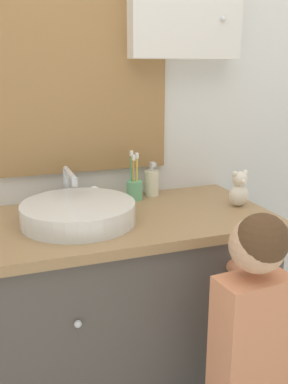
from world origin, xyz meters
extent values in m
cube|color=silver|center=(0.00, 0.63, 1.25)|extent=(3.20, 0.06, 2.50)
cube|color=olive|center=(-0.12, 0.59, 1.39)|extent=(0.76, 0.02, 0.91)
cube|color=#B2C1CC|center=(-0.12, 0.58, 1.39)|extent=(0.70, 0.01, 0.85)
sphere|color=silver|center=(0.47, 0.49, 1.53)|extent=(0.02, 0.02, 0.02)
cube|color=#4C4742|center=(0.00, 0.32, 0.39)|extent=(1.03, 0.53, 0.78)
cube|color=#99754C|center=(0.00, 0.32, 0.80)|extent=(1.07, 0.57, 0.03)
sphere|color=silver|center=(-0.24, 0.04, 0.59)|extent=(0.02, 0.02, 0.02)
sphere|color=silver|center=(0.24, 0.04, 0.59)|extent=(0.02, 0.02, 0.02)
cylinder|color=silver|center=(-0.17, 0.31, 0.85)|extent=(0.40, 0.40, 0.07)
cylinder|color=silver|center=(-0.17, 0.31, 0.89)|extent=(0.33, 0.33, 0.01)
cylinder|color=silver|center=(-0.17, 0.53, 0.89)|extent=(0.02, 0.02, 0.15)
cylinder|color=silver|center=(-0.17, 0.44, 0.96)|extent=(0.02, 0.18, 0.02)
cylinder|color=silver|center=(-0.17, 0.35, 0.95)|extent=(0.02, 0.02, 0.02)
sphere|color=white|center=(-0.06, 0.53, 0.86)|extent=(0.05, 0.05, 0.05)
cylinder|color=#66B27F|center=(0.10, 0.51, 0.86)|extent=(0.07, 0.07, 0.08)
cylinder|color=#E5CC4C|center=(0.11, 0.51, 0.92)|extent=(0.01, 0.01, 0.18)
cube|color=white|center=(0.11, 0.51, 1.00)|extent=(0.01, 0.02, 0.02)
cylinder|color=#47B26B|center=(0.09, 0.51, 0.93)|extent=(0.01, 0.01, 0.19)
cube|color=white|center=(0.09, 0.51, 1.01)|extent=(0.01, 0.02, 0.02)
cylinder|color=orange|center=(0.09, 0.49, 0.92)|extent=(0.01, 0.01, 0.18)
cube|color=white|center=(0.09, 0.49, 1.00)|extent=(0.01, 0.02, 0.02)
cylinder|color=beige|center=(0.19, 0.54, 0.87)|extent=(0.06, 0.06, 0.11)
cylinder|color=silver|center=(0.19, 0.54, 0.94)|extent=(0.02, 0.02, 0.02)
cube|color=silver|center=(0.19, 0.53, 0.95)|extent=(0.02, 0.03, 0.02)
cube|color=tan|center=(0.24, -0.16, 0.57)|extent=(0.23, 0.14, 0.39)
sphere|color=tan|center=(0.24, -0.16, 0.86)|extent=(0.16, 0.16, 0.16)
sphere|color=#4C331E|center=(0.24, -0.18, 0.88)|extent=(0.15, 0.15, 0.15)
cylinder|color=tan|center=(0.30, 0.05, 0.69)|extent=(0.07, 0.30, 0.05)
cylinder|color=orange|center=(0.29, 0.20, 0.73)|extent=(0.01, 0.05, 0.12)
ellipsoid|color=beige|center=(0.45, 0.28, 0.86)|extent=(0.08, 0.06, 0.09)
sphere|color=beige|center=(0.45, 0.28, 0.93)|extent=(0.06, 0.06, 0.06)
sphere|color=beige|center=(0.43, 0.28, 0.95)|extent=(0.02, 0.02, 0.02)
sphere|color=beige|center=(0.48, 0.28, 0.95)|extent=(0.02, 0.02, 0.02)
sphere|color=silver|center=(0.45, 0.26, 0.92)|extent=(0.02, 0.02, 0.02)
camera|label=1|loc=(-0.44, -1.10, 1.34)|focal=40.00mm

